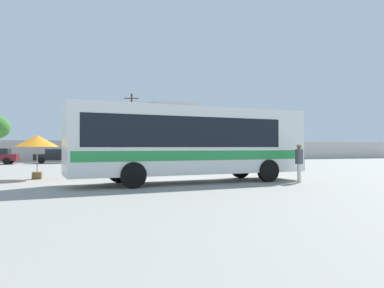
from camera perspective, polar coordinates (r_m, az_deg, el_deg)
ground_plane at (r=27.48m, az=-6.68°, el=-3.88°), size 300.00×300.00×0.00m
perimeter_wall at (r=42.98m, az=-10.84°, el=-1.07°), size 80.00×0.30×2.36m
coach_bus_white_green at (r=16.69m, az=-0.59°, el=0.59°), size 11.31×3.70×3.64m
attendant_by_bus_door at (r=17.42m, az=16.45°, el=-2.54°), size 0.50×0.50×1.77m
vendor_umbrella_secondary_orange at (r=20.10m, az=-23.10°, el=0.30°), size 2.14×2.14×2.23m
parked_car_second_black at (r=39.27m, az=-20.65°, el=-1.72°), size 4.17×2.24×1.43m
utility_pole_near at (r=46.89m, az=-9.46°, el=2.91°), size 1.78×0.55×8.43m
roadside_tree_midleft at (r=48.51m, az=-14.18°, el=2.23°), size 3.45×3.45×5.40m
roadside_tree_midright at (r=49.65m, az=-0.08°, el=3.35°), size 4.77×4.77×6.99m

